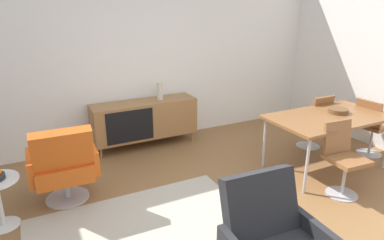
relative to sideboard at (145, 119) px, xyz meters
The scene contains 11 objects.
ground_plane 2.34m from the sideboard, 88.70° to the right, with size 8.32×8.32×0.00m, color olive.
wall_back 1.01m from the sideboard, 80.18° to the left, with size 6.80×0.12×2.80m, color white.
sideboard is the anchor object (origin of this frame).
vase_cobalt 0.49m from the sideboard, ahead, with size 0.09×0.09×0.27m.
dining_table 2.65m from the sideboard, 43.33° to the right, with size 1.60×0.90×0.74m.
wooden_bowl_on_table 2.78m from the sideboard, 39.85° to the right, with size 0.26×0.26×0.06m, color brown.
dining_chair_back_right 2.59m from the sideboard, 28.86° to the right, with size 0.40×0.42×0.86m.
dining_chair_front_left 2.84m from the sideboard, 56.43° to the right, with size 0.43×0.45×0.86m.
dining_chair_far_end 3.34m from the sideboard, 32.86° to the right, with size 0.45×0.43×0.86m.
lounge_chair_red 1.74m from the sideboard, 139.66° to the right, with size 0.73×0.67×0.95m.
area_rug 2.31m from the sideboard, 108.69° to the right, with size 2.20×1.70×0.01m, color #B7AD99.
Camera 1 is at (-1.63, -2.45, 2.13)m, focal length 31.74 mm.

